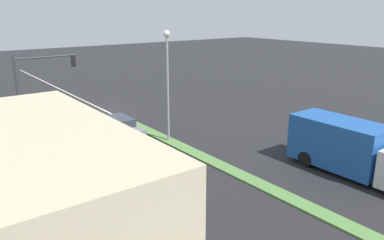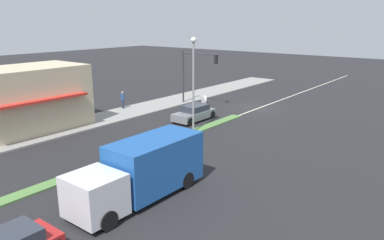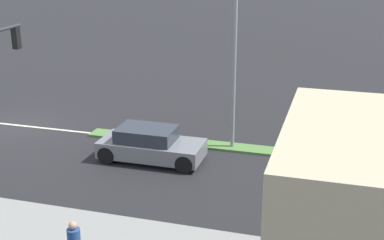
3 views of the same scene
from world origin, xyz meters
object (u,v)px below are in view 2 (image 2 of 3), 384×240
Objects in this scene: warning_aframe_sign at (204,100)px; suv_grey at (194,113)px; street_lamp at (193,73)px; pedestrian at (123,99)px; delivery_truck at (143,170)px; traffic_signal_main at (194,68)px.

suv_grey is at bearing 119.48° from warning_aframe_sign.
street_lamp is 4.28× the size of pedestrian.
street_lamp is at bearing 122.06° from warning_aframe_sign.
suv_grey is (7.20, -13.41, -0.80)m from delivery_truck.
traffic_signal_main is 10.02m from street_lamp.
traffic_signal_main is 21.61m from delivery_truck.
delivery_truck is at bearing 118.63° from warning_aframe_sign.
warning_aframe_sign is (-4.81, -7.15, -0.60)m from pedestrian.
street_lamp is 5.50m from suv_grey.
delivery_truck is (-15.47, 12.37, 0.44)m from pedestrian.
suv_grey is (-3.46, 6.11, 0.25)m from warning_aframe_sign.
warning_aframe_sign is 0.11× the size of delivery_truck.
street_lamp is 1.76× the size of suv_grey.
traffic_signal_main is at bearing 67.87° from warning_aframe_sign.
pedestrian is 0.41× the size of suv_grey.
warning_aframe_sign is (5.66, -9.03, -4.35)m from street_lamp.
traffic_signal_main is 3.69m from warning_aframe_sign.
warning_aframe_sign is 0.20× the size of suv_grey.
traffic_signal_main is 7.94m from pedestrian.
delivery_truck is 15.24m from suv_grey.
street_lamp reaches higher than pedestrian.
warning_aframe_sign is at bearing -112.13° from traffic_signal_main.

